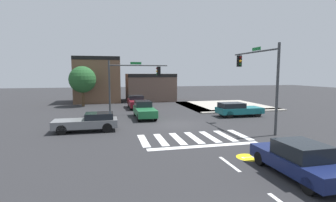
{
  "coord_description": "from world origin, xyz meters",
  "views": [
    {
      "loc": [
        -5.38,
        -19.96,
        4.16
      ],
      "look_at": [
        -0.66,
        0.06,
        1.94
      ],
      "focal_mm": 27.31,
      "sensor_mm": 36.0,
      "label": 1
    }
  ],
  "objects_px": {
    "traffic_signal_northwest": "(132,77)",
    "car_green": "(144,110)",
    "car_teal": "(237,109)",
    "car_navy": "(299,160)",
    "car_gray": "(89,122)",
    "car_maroon": "(137,102)",
    "roadside_tree": "(82,80)",
    "traffic_signal_southeast": "(259,71)"
  },
  "relations": [
    {
      "from": "traffic_signal_northwest",
      "to": "roadside_tree",
      "type": "bearing_deg",
      "value": 124.3
    },
    {
      "from": "traffic_signal_southeast",
      "to": "car_navy",
      "type": "bearing_deg",
      "value": 157.62
    },
    {
      "from": "traffic_signal_southeast",
      "to": "car_gray",
      "type": "bearing_deg",
      "value": 81.2
    },
    {
      "from": "car_navy",
      "to": "traffic_signal_southeast",
      "type": "bearing_deg",
      "value": -22.38
    },
    {
      "from": "car_navy",
      "to": "roadside_tree",
      "type": "distance_m",
      "value": 27.69
    },
    {
      "from": "roadside_tree",
      "to": "car_green",
      "type": "bearing_deg",
      "value": -57.84
    },
    {
      "from": "traffic_signal_northwest",
      "to": "roadside_tree",
      "type": "distance_m",
      "value": 9.84
    },
    {
      "from": "traffic_signal_northwest",
      "to": "car_green",
      "type": "relative_size",
      "value": 1.29
    },
    {
      "from": "traffic_signal_southeast",
      "to": "roadside_tree",
      "type": "relative_size",
      "value": 1.22
    },
    {
      "from": "traffic_signal_southeast",
      "to": "roadside_tree",
      "type": "bearing_deg",
      "value": 39.74
    },
    {
      "from": "traffic_signal_southeast",
      "to": "car_gray",
      "type": "height_order",
      "value": "traffic_signal_southeast"
    },
    {
      "from": "traffic_signal_northwest",
      "to": "car_teal",
      "type": "height_order",
      "value": "traffic_signal_northwest"
    },
    {
      "from": "car_maroon",
      "to": "car_green",
      "type": "bearing_deg",
      "value": -0.35
    },
    {
      "from": "traffic_signal_northwest",
      "to": "roadside_tree",
      "type": "height_order",
      "value": "traffic_signal_northwest"
    },
    {
      "from": "car_teal",
      "to": "car_green",
      "type": "bearing_deg",
      "value": 171.0
    },
    {
      "from": "car_green",
      "to": "car_gray",
      "type": "xyz_separation_m",
      "value": [
        -4.71,
        -4.82,
        -0.07
      ]
    },
    {
      "from": "traffic_signal_northwest",
      "to": "car_navy",
      "type": "distance_m",
      "value": 18.31
    },
    {
      "from": "traffic_signal_southeast",
      "to": "car_green",
      "type": "distance_m",
      "value": 10.81
    },
    {
      "from": "car_green",
      "to": "car_navy",
      "type": "bearing_deg",
      "value": 15.22
    },
    {
      "from": "car_gray",
      "to": "roadside_tree",
      "type": "bearing_deg",
      "value": -83.52
    },
    {
      "from": "car_gray",
      "to": "car_maroon",
      "type": "bearing_deg",
      "value": -112.21
    },
    {
      "from": "car_teal",
      "to": "roadside_tree",
      "type": "bearing_deg",
      "value": 142.84
    },
    {
      "from": "car_navy",
      "to": "car_teal",
      "type": "bearing_deg",
      "value": -18.92
    },
    {
      "from": "car_maroon",
      "to": "roadside_tree",
      "type": "distance_m",
      "value": 7.75
    },
    {
      "from": "traffic_signal_southeast",
      "to": "roadside_tree",
      "type": "xyz_separation_m",
      "value": [
        -14.07,
        16.93,
        -0.95
      ]
    },
    {
      "from": "car_gray",
      "to": "car_green",
      "type": "bearing_deg",
      "value": -134.34
    },
    {
      "from": "traffic_signal_southeast",
      "to": "traffic_signal_northwest",
      "type": "relative_size",
      "value": 1.04
    },
    {
      "from": "car_teal",
      "to": "car_gray",
      "type": "distance_m",
      "value": 14.03
    },
    {
      "from": "car_green",
      "to": "roadside_tree",
      "type": "distance_m",
      "value": 12.33
    },
    {
      "from": "traffic_signal_southeast",
      "to": "car_green",
      "type": "xyz_separation_m",
      "value": [
        -7.66,
        6.73,
        -3.57
      ]
    },
    {
      "from": "car_navy",
      "to": "traffic_signal_northwest",
      "type": "bearing_deg",
      "value": 16.17
    },
    {
      "from": "roadside_tree",
      "to": "car_gray",
      "type": "bearing_deg",
      "value": -83.52
    },
    {
      "from": "traffic_signal_southeast",
      "to": "traffic_signal_northwest",
      "type": "xyz_separation_m",
      "value": [
        -8.54,
        8.81,
        -0.54
      ]
    },
    {
      "from": "car_teal",
      "to": "car_gray",
      "type": "height_order",
      "value": "car_teal"
    },
    {
      "from": "car_teal",
      "to": "car_maroon",
      "type": "distance_m",
      "value": 12.09
    },
    {
      "from": "car_teal",
      "to": "car_gray",
      "type": "xyz_separation_m",
      "value": [
        -13.61,
        -3.41,
        -0.03
      ]
    },
    {
      "from": "traffic_signal_southeast",
      "to": "car_teal",
      "type": "distance_m",
      "value": 6.55
    },
    {
      "from": "car_maroon",
      "to": "car_navy",
      "type": "distance_m",
      "value": 22.45
    },
    {
      "from": "car_gray",
      "to": "roadside_tree",
      "type": "height_order",
      "value": "roadside_tree"
    },
    {
      "from": "traffic_signal_northwest",
      "to": "car_teal",
      "type": "distance_m",
      "value": 10.82
    },
    {
      "from": "car_navy",
      "to": "car_maroon",
      "type": "bearing_deg",
      "value": 10.55
    },
    {
      "from": "car_maroon",
      "to": "car_green",
      "type": "relative_size",
      "value": 0.97
    }
  ]
}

